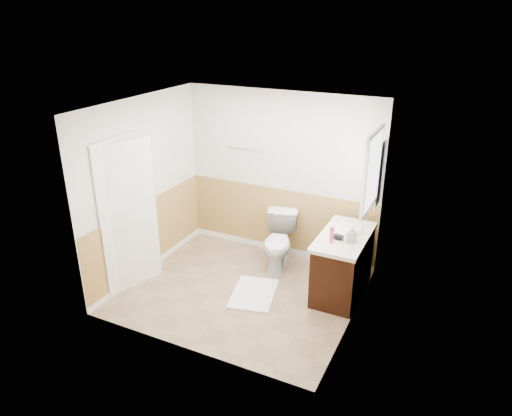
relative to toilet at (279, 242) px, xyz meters
The scene contains 32 objects.
floor 0.95m from the toilet, 102.02° to the right, with size 3.00×3.00×0.00m, color #8C7051.
ceiling 2.27m from the toilet, 102.02° to the right, with size 3.00×3.00×0.00m, color white.
wall_back 0.98m from the toilet, 111.76° to the left, with size 3.00×3.00×0.00m, color silver.
wall_front 2.32m from the toilet, 94.80° to the right, with size 3.00×3.00×0.00m, color silver.
wall_left 2.07m from the toilet, 153.23° to the right, with size 3.00×3.00×0.00m, color silver.
wall_right 1.79m from the toilet, 32.72° to the right, with size 3.00×3.00×0.00m, color silver.
wainscot_back 0.49m from the toilet, 112.29° to the left, with size 3.00×3.00×0.00m, color tan.
wainscot_front 2.15m from the toilet, 94.83° to the right, with size 3.00×3.00×0.00m, color tan.
wainscot_left 1.87m from the toilet, 153.07° to the right, with size 2.60×2.60×0.00m, color tan.
wainscot_right 1.56m from the toilet, 32.96° to the right, with size 2.60×2.60×0.00m, color tan.
toilet is the anchor object (origin of this frame).
bath_mat 0.92m from the toilet, 90.00° to the right, with size 0.55×0.80×0.02m, color white.
vanity_cabinet 1.07m from the toilet, 14.80° to the right, with size 0.55×1.10×0.80m, color black.
vanity_knob_left 0.84m from the toilet, 26.97° to the right, with size 0.03×0.03×0.03m, color silver.
vanity_knob_right 0.77m from the toilet, 13.27° to the right, with size 0.03×0.03×0.03m, color white.
countertop 1.14m from the toilet, 14.93° to the right, with size 0.60×1.15×0.05m, color white.
sink_basin 1.14m from the toilet, ahead, with size 0.36×0.36×0.02m, color silver.
faucet 1.33m from the toilet, ahead, with size 0.02×0.02×0.14m, color silver.
lotion_bottle 1.22m from the toilet, 30.44° to the right, with size 0.05×0.05×0.22m, color #C63371.
soap_dispenser 1.35m from the toilet, 19.94° to the right, with size 0.10×0.10×0.21m, color gray.
hair_dryer_body 1.18m from the toilet, 23.43° to the right, with size 0.07×0.07×0.14m, color black.
hair_dryer_handle 1.11m from the toilet, 20.37° to the right, with size 0.03×0.03×0.07m, color black.
mirror_panel 1.75m from the toilet, 11.02° to the left, with size 0.02×0.35×0.90m, color silver.
window_frame 1.89m from the toilet, 11.39° to the right, with size 0.04×0.80×1.00m, color white.
window_glass 1.90m from the toilet, 11.25° to the right, with size 0.01×0.70×0.90m, color white.
door 2.14m from the toilet, 140.61° to the right, with size 0.05×0.80×2.04m, color white.
door_frame 2.20m from the toilet, 141.93° to the right, with size 0.02×0.92×2.10m, color white.
door_knob 1.89m from the toilet, 147.53° to the right, with size 0.06×0.06×0.06m, color silver.
towel_bar 1.46m from the toilet, 151.28° to the left, with size 0.02×0.02×0.62m, color silver.
tp_holder_bar 0.56m from the toilet, 126.41° to the left, with size 0.02×0.02×0.14m, color silver.
tp_roll 0.56m from the toilet, 126.41° to the left, with size 0.11×0.11×0.10m, color white.
tp_sheet 0.51m from the toilet, 126.41° to the left, with size 0.10×0.01×0.16m, color white.
Camera 1 is at (2.54, -4.81, 3.53)m, focal length 33.10 mm.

